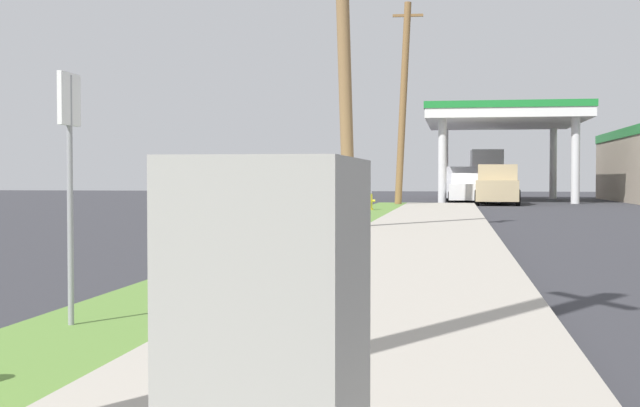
# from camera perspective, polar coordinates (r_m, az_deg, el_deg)

# --- Properties ---
(fire_hydrant_second) EXTENTS (0.42, 0.38, 0.74)m
(fire_hydrant_second) POSITION_cam_1_polar(r_m,az_deg,el_deg) (12.37, -5.55, -2.50)
(fire_hydrant_second) COLOR yellow
(fire_hydrant_second) RESTS_ON grass_verge
(fire_hydrant_third) EXTENTS (0.42, 0.37, 0.74)m
(fire_hydrant_third) POSITION_cam_1_polar(r_m,az_deg,el_deg) (18.40, -0.94, -1.09)
(fire_hydrant_third) COLOR yellow
(fire_hydrant_third) RESTS_ON grass_verge
(fire_hydrant_fourth) EXTENTS (0.42, 0.37, 0.74)m
(fire_hydrant_fourth) POSITION_cam_1_polar(r_m,az_deg,el_deg) (25.79, 2.00, -0.26)
(fire_hydrant_fourth) COLOR yellow
(fire_hydrant_fourth) RESTS_ON grass_verge
(fire_hydrant_fifth) EXTENTS (0.42, 0.37, 0.74)m
(fire_hydrant_fifth) POSITION_cam_1_polar(r_m,az_deg,el_deg) (32.25, 3.34, 0.15)
(fire_hydrant_fifth) COLOR yellow
(fire_hydrant_fifth) RESTS_ON grass_verge
(utility_pole_midground) EXTENTS (0.51, 1.89, 8.61)m
(utility_pole_midground) POSITION_cam_1_polar(r_m,az_deg,el_deg) (20.98, 1.62, 10.40)
(utility_pole_midground) COLOR #937047
(utility_pole_midground) RESTS_ON grass_verge
(utility_pole_background) EXTENTS (1.40, 0.35, 9.27)m
(utility_pole_background) POSITION_cam_1_polar(r_m,az_deg,el_deg) (39.56, 5.59, 6.82)
(utility_pole_background) COLOR olive
(utility_pole_background) RESTS_ON grass_verge
(street_sign_post) EXTENTS (0.05, 0.36, 2.12)m
(street_sign_post) POSITION_cam_1_polar(r_m,az_deg,el_deg) (7.44, -16.44, 3.77)
(street_sign_post) COLOR gray
(street_sign_post) RESTS_ON grass_verge
(gas_station_canopy) EXTENTS (15.93, 13.74, 5.26)m
(gas_station_canopy) POSITION_cam_1_polar(r_m,az_deg,el_deg) (50.76, 19.84, 3.11)
(gas_station_canopy) COLOR silver
(gas_station_canopy) RESTS_ON ground
(car_white_by_near_pump) EXTENTS (2.06, 4.55, 1.57)m
(car_white_by_near_pump) POSITION_cam_1_polar(r_m,az_deg,el_deg) (46.32, 9.86, 0.96)
(car_white_by_near_pump) COLOR white
(car_white_by_near_pump) RESTS_ON ground
(truck_silver_at_forecourt) EXTENTS (2.52, 5.54, 1.97)m
(truck_silver_at_forecourt) POSITION_cam_1_polar(r_m,az_deg,el_deg) (49.68, 9.33, 1.24)
(truck_silver_at_forecourt) COLOR #BCBCC1
(truck_silver_at_forecourt) RESTS_ON ground
(truck_red_on_apron) EXTENTS (2.24, 6.44, 3.11)m
(truck_red_on_apron) POSITION_cam_1_polar(r_m,az_deg,el_deg) (56.93, 11.04, 1.88)
(truck_red_on_apron) COLOR red
(truck_red_on_apron) RESTS_ON ground
(truck_tan_at_far_bay) EXTENTS (2.43, 5.51, 1.97)m
(truck_tan_at_far_bay) POSITION_cam_1_polar(r_m,az_deg,el_deg) (43.09, 11.85, 1.15)
(truck_tan_at_far_bay) COLOR tan
(truck_tan_at_far_bay) RESTS_ON ground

